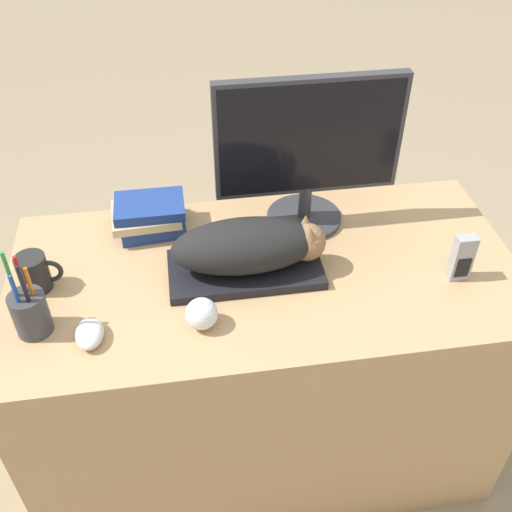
{
  "coord_description": "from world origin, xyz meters",
  "views": [
    {
      "loc": [
        -0.2,
        -0.82,
        1.81
      ],
      "look_at": [
        -0.03,
        0.31,
        0.84
      ],
      "focal_mm": 42.0,
      "sensor_mm": 36.0,
      "label": 1
    }
  ],
  "objects_px": {
    "computer_mouse": "(90,333)",
    "monitor": "(309,147)",
    "book_stack": "(150,216)",
    "keyboard": "(245,269)",
    "phone": "(462,258)",
    "coffee_mug": "(35,273)",
    "pen_cup": "(30,312)",
    "baseball": "(202,314)",
    "cat": "(252,245)"
  },
  "relations": [
    {
      "from": "phone",
      "to": "cat",
      "type": "bearing_deg",
      "value": 169.19
    },
    {
      "from": "baseball",
      "to": "book_stack",
      "type": "xyz_separation_m",
      "value": [
        -0.11,
        0.39,
        0.01
      ]
    },
    {
      "from": "monitor",
      "to": "coffee_mug",
      "type": "distance_m",
      "value": 0.76
    },
    {
      "from": "cat",
      "to": "coffee_mug",
      "type": "bearing_deg",
      "value": 177.46
    },
    {
      "from": "baseball",
      "to": "cat",
      "type": "bearing_deg",
      "value": 49.5
    },
    {
      "from": "phone",
      "to": "book_stack",
      "type": "distance_m",
      "value": 0.83
    },
    {
      "from": "monitor",
      "to": "baseball",
      "type": "distance_m",
      "value": 0.53
    },
    {
      "from": "keyboard",
      "to": "coffee_mug",
      "type": "bearing_deg",
      "value": 177.37
    },
    {
      "from": "keyboard",
      "to": "baseball",
      "type": "relative_size",
      "value": 5.14
    },
    {
      "from": "computer_mouse",
      "to": "book_stack",
      "type": "height_order",
      "value": "book_stack"
    },
    {
      "from": "coffee_mug",
      "to": "book_stack",
      "type": "bearing_deg",
      "value": 35.15
    },
    {
      "from": "keyboard",
      "to": "coffee_mug",
      "type": "relative_size",
      "value": 3.59
    },
    {
      "from": "cat",
      "to": "computer_mouse",
      "type": "xyz_separation_m",
      "value": [
        -0.4,
        -0.17,
        -0.07
      ]
    },
    {
      "from": "keyboard",
      "to": "coffee_mug",
      "type": "height_order",
      "value": "coffee_mug"
    },
    {
      "from": "monitor",
      "to": "book_stack",
      "type": "height_order",
      "value": "monitor"
    },
    {
      "from": "monitor",
      "to": "baseball",
      "type": "relative_size",
      "value": 6.53
    },
    {
      "from": "cat",
      "to": "pen_cup",
      "type": "distance_m",
      "value": 0.54
    },
    {
      "from": "cat",
      "to": "book_stack",
      "type": "relative_size",
      "value": 1.93
    },
    {
      "from": "computer_mouse",
      "to": "keyboard",
      "type": "bearing_deg",
      "value": 24.39
    },
    {
      "from": "cat",
      "to": "baseball",
      "type": "bearing_deg",
      "value": -130.5
    },
    {
      "from": "phone",
      "to": "baseball",
      "type": "bearing_deg",
      "value": -174.05
    },
    {
      "from": "monitor",
      "to": "keyboard",
      "type": "bearing_deg",
      "value": -134.81
    },
    {
      "from": "phone",
      "to": "book_stack",
      "type": "relative_size",
      "value": 0.64
    },
    {
      "from": "keyboard",
      "to": "book_stack",
      "type": "height_order",
      "value": "book_stack"
    },
    {
      "from": "cat",
      "to": "coffee_mug",
      "type": "height_order",
      "value": "cat"
    },
    {
      "from": "computer_mouse",
      "to": "coffee_mug",
      "type": "height_order",
      "value": "coffee_mug"
    },
    {
      "from": "cat",
      "to": "phone",
      "type": "xyz_separation_m",
      "value": [
        0.51,
        -0.1,
        -0.03
      ]
    },
    {
      "from": "pen_cup",
      "to": "baseball",
      "type": "distance_m",
      "value": 0.39
    },
    {
      "from": "pen_cup",
      "to": "monitor",
      "type": "bearing_deg",
      "value": 24.51
    },
    {
      "from": "monitor",
      "to": "phone",
      "type": "xyz_separation_m",
      "value": [
        0.33,
        -0.3,
        -0.18
      ]
    },
    {
      "from": "baseball",
      "to": "phone",
      "type": "height_order",
      "value": "phone"
    },
    {
      "from": "computer_mouse",
      "to": "phone",
      "type": "height_order",
      "value": "phone"
    },
    {
      "from": "phone",
      "to": "computer_mouse",
      "type": "bearing_deg",
      "value": -175.34
    },
    {
      "from": "baseball",
      "to": "book_stack",
      "type": "bearing_deg",
      "value": 106.04
    },
    {
      "from": "keyboard",
      "to": "monitor",
      "type": "xyz_separation_m",
      "value": [
        0.2,
        0.2,
        0.23
      ]
    },
    {
      "from": "computer_mouse",
      "to": "phone",
      "type": "relative_size",
      "value": 0.75
    },
    {
      "from": "book_stack",
      "to": "keyboard",
      "type": "bearing_deg",
      "value": -43.29
    },
    {
      "from": "monitor",
      "to": "computer_mouse",
      "type": "xyz_separation_m",
      "value": [
        -0.58,
        -0.37,
        -0.22
      ]
    },
    {
      "from": "cat",
      "to": "book_stack",
      "type": "distance_m",
      "value": 0.34
    },
    {
      "from": "coffee_mug",
      "to": "book_stack",
      "type": "height_order",
      "value": "coffee_mug"
    },
    {
      "from": "cat",
      "to": "pen_cup",
      "type": "relative_size",
      "value": 1.68
    },
    {
      "from": "keyboard",
      "to": "pen_cup",
      "type": "bearing_deg",
      "value": -166.39
    },
    {
      "from": "cat",
      "to": "computer_mouse",
      "type": "relative_size",
      "value": 4.02
    },
    {
      "from": "keyboard",
      "to": "coffee_mug",
      "type": "xyz_separation_m",
      "value": [
        -0.52,
        0.02,
        0.04
      ]
    },
    {
      "from": "monitor",
      "to": "pen_cup",
      "type": "height_order",
      "value": "monitor"
    },
    {
      "from": "coffee_mug",
      "to": "baseball",
      "type": "distance_m",
      "value": 0.44
    },
    {
      "from": "computer_mouse",
      "to": "monitor",
      "type": "bearing_deg",
      "value": 32.72
    },
    {
      "from": "book_stack",
      "to": "baseball",
      "type": "bearing_deg",
      "value": -73.96
    },
    {
      "from": "computer_mouse",
      "to": "pen_cup",
      "type": "bearing_deg",
      "value": 158.87
    },
    {
      "from": "coffee_mug",
      "to": "baseball",
      "type": "xyz_separation_m",
      "value": [
        0.39,
        -0.19,
        -0.01
      ]
    }
  ]
}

